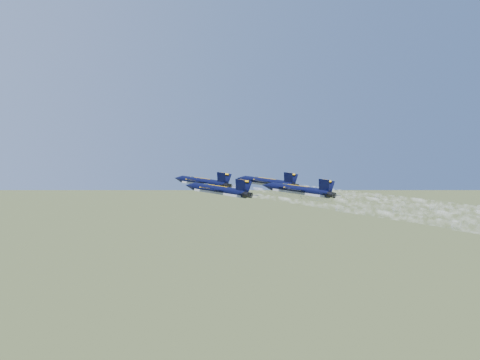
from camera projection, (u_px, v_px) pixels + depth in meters
jet_lead at (202, 182)px, 112.30m from camera, size 11.54×15.67×3.81m
jet_left at (218, 190)px, 97.73m from camera, size 11.54×15.67×3.81m
jet_right at (267, 182)px, 111.89m from camera, size 11.54×15.67×3.81m
jet_slot at (298, 190)px, 97.81m from camera, size 11.54×15.67×3.81m
smoke_trail_lead at (385, 196)px, 88.93m from camera, size 14.96×52.21×1.74m
smoke_trail_left at (441, 209)px, 74.35m from camera, size 14.96×52.21×1.74m
smoke_trail_right at (468, 196)px, 88.52m from camera, size 14.96×52.21×1.74m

